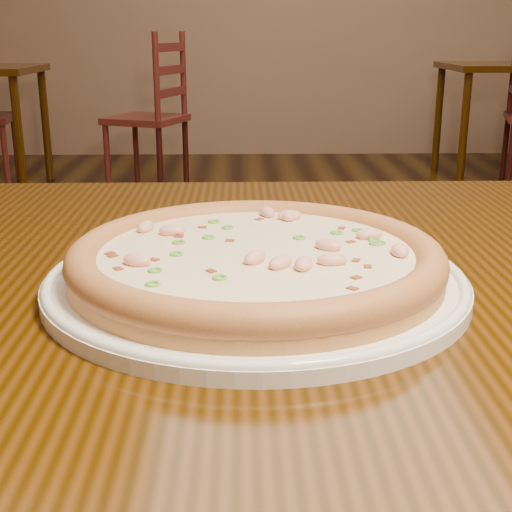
{
  "coord_description": "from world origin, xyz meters",
  "views": [
    {
      "loc": [
        -0.47,
        -1.22,
        0.96
      ],
      "look_at": [
        -0.46,
        -0.65,
        0.78
      ],
      "focal_mm": 50.0,
      "sensor_mm": 36.0,
      "label": 1
    }
  ],
  "objects_px": {
    "pizza": "(256,259)",
    "chair_b": "(154,118)",
    "plate": "(256,280)",
    "hero_table": "(378,365)"
  },
  "relations": [
    {
      "from": "pizza",
      "to": "chair_b",
      "type": "distance_m",
      "value": 3.92
    },
    {
      "from": "plate",
      "to": "pizza",
      "type": "xyz_separation_m",
      "value": [
        0.0,
        0.0,
        0.02
      ]
    },
    {
      "from": "plate",
      "to": "hero_table",
      "type": "bearing_deg",
      "value": 22.62
    },
    {
      "from": "hero_table",
      "to": "plate",
      "type": "xyz_separation_m",
      "value": [
        -0.12,
        -0.05,
        0.11
      ]
    },
    {
      "from": "plate",
      "to": "pizza",
      "type": "height_order",
      "value": "pizza"
    },
    {
      "from": "hero_table",
      "to": "plate",
      "type": "distance_m",
      "value": 0.17
    },
    {
      "from": "hero_table",
      "to": "pizza",
      "type": "xyz_separation_m",
      "value": [
        -0.12,
        -0.05,
        0.13
      ]
    },
    {
      "from": "hero_table",
      "to": "pizza",
      "type": "bearing_deg",
      "value": -157.44
    },
    {
      "from": "plate",
      "to": "chair_b",
      "type": "relative_size",
      "value": 0.38
    },
    {
      "from": "hero_table",
      "to": "chair_b",
      "type": "bearing_deg",
      "value": 99.81
    }
  ]
}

